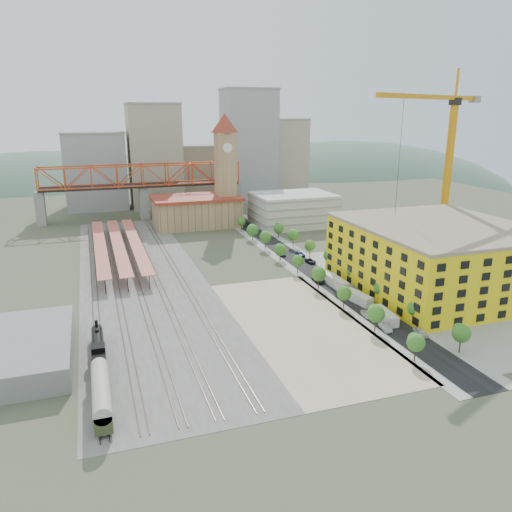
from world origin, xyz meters
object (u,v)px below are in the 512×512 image
object	(u,v)px
site_trailer_c	(336,283)
car_0	(367,314)
construction_building	(437,257)
coach	(101,394)
site_trailer_b	(358,298)
site_trailer_d	(330,279)
clock_tower	(225,160)
tower_crane	(445,145)
site_trailer_a	(385,316)
locomotive	(98,348)

from	to	relation	value
site_trailer_c	car_0	xyz separation A→B (m)	(-3.00, -21.95, -0.67)
construction_building	coach	bearing A→B (deg)	-160.41
site_trailer_b	site_trailer_d	world-z (taller)	site_trailer_b
clock_tower	car_0	world-z (taller)	clock_tower
construction_building	site_trailer_d	xyz separation A→B (m)	(-26.00, 13.50, -8.12)
clock_tower	tower_crane	bearing A→B (deg)	-54.02
construction_building	car_0	distance (m)	32.64
clock_tower	site_trailer_c	distance (m)	94.64
site_trailer_c	car_0	size ratio (longest dim) A/B	2.37
construction_building	car_0	size ratio (longest dim) A/B	11.57
construction_building	site_trailer_d	bearing A→B (deg)	152.56
coach	car_0	bearing A→B (deg)	18.04
coach	site_trailer_b	distance (m)	72.51
site_trailer_c	site_trailer_d	distance (m)	3.78
site_trailer_d	car_0	bearing A→B (deg)	-103.61
site_trailer_a	site_trailer_d	distance (m)	29.02
clock_tower	site_trailer_d	xyz separation A→B (m)	(8.00, -86.49, -27.41)
clock_tower	car_0	size ratio (longest dim) A/B	11.89
tower_crane	site_trailer_b	bearing A→B (deg)	-147.86
coach	site_trailer_a	xyz separation A→B (m)	(66.00, 17.22, -1.62)
tower_crane	car_0	xyz separation A→B (m)	(-48.73, -38.21, -37.42)
construction_building	site_trailer_b	bearing A→B (deg)	-173.96
coach	site_trailer_a	distance (m)	68.23
locomotive	site_trailer_a	distance (m)	66.06
coach	site_trailer_c	bearing A→B (deg)	32.76
coach	clock_tower	bearing A→B (deg)	66.40
clock_tower	site_trailer_a	distance (m)	118.99
clock_tower	coach	distance (m)	147.13
car_0	clock_tower	bearing A→B (deg)	96.12
construction_building	car_0	world-z (taller)	construction_building
clock_tower	locomotive	world-z (taller)	clock_tower
coach	site_trailer_a	bearing A→B (deg)	14.63
tower_crane	clock_tower	bearing A→B (deg)	125.98
coach	tower_crane	bearing A→B (deg)	27.73
site_trailer_c	coach	bearing A→B (deg)	-147.12
construction_building	site_trailer_a	xyz separation A→B (m)	(-26.00, -15.52, -8.14)
clock_tower	tower_crane	distance (m)	91.95
locomotive	site_trailer_b	size ratio (longest dim) A/B	2.18
tower_crane	site_trailer_c	size ratio (longest dim) A/B	5.96
construction_building	locomotive	bearing A→B (deg)	-172.03
site_trailer_a	clock_tower	bearing A→B (deg)	98.37
coach	locomotive	bearing A→B (deg)	90.00
site_trailer_a	site_trailer_b	distance (m)	12.76
site_trailer_d	site_trailer_c	bearing A→B (deg)	-96.96
site_trailer_a	car_0	bearing A→B (deg)	136.74
locomotive	site_trailer_a	size ratio (longest dim) A/B	2.24
car_0	tower_crane	bearing A→B (deg)	41.66
clock_tower	coach	size ratio (longest dim) A/B	3.00
site_trailer_a	site_trailer_c	xyz separation A→B (m)	(0.00, 25.24, 0.15)
tower_crane	site_trailer_a	bearing A→B (deg)	-137.78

